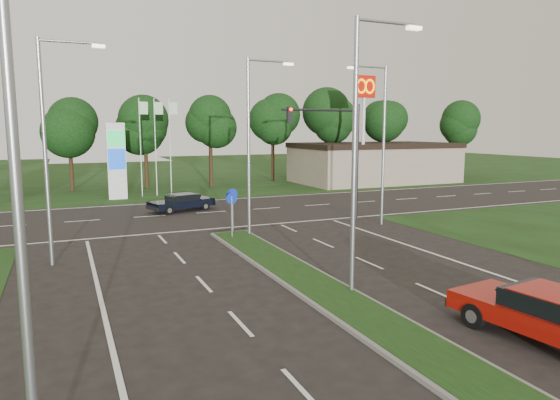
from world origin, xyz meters
name	(u,v)px	position (x,y,z in m)	size (l,w,h in m)	color
ground	(464,379)	(0.00, 0.00, 0.00)	(160.00, 160.00, 0.00)	black
verge_far	(134,175)	(0.00, 55.00, 0.00)	(160.00, 50.00, 0.02)	black
cross_road	(196,213)	(0.00, 24.00, 0.00)	(160.00, 12.00, 0.02)	black
median_kerb	(364,316)	(0.00, 4.00, 0.06)	(2.00, 26.00, 0.12)	slate
commercial_building	(374,163)	(22.00, 36.00, 2.00)	(16.00, 9.00, 4.00)	gray
streetlight_median_near	(360,142)	(1.00, 6.00, 5.08)	(2.53, 0.22, 9.00)	gray
streetlight_median_far	(252,138)	(1.00, 16.00, 5.08)	(2.53, 0.22, 9.00)	gray
streetlight_left_near	(30,159)	(-8.30, 0.00, 5.08)	(2.53, 0.22, 9.00)	gray
streetlight_left_far	(50,140)	(-8.30, 14.00, 5.08)	(2.53, 0.22, 9.00)	gray
streetlight_right_far	(381,137)	(8.80, 16.00, 5.08)	(2.53, 0.22, 9.00)	gray
traffic_signal	(338,144)	(7.19, 18.00, 4.65)	(5.10, 0.42, 7.00)	black
median_signs	(232,203)	(0.00, 16.40, 1.71)	(1.16, 1.76, 2.38)	gray
gas_pylon	(119,159)	(-3.79, 33.05, 3.20)	(5.80, 1.26, 8.00)	silver
mcdonalds_sign	(364,102)	(18.00, 31.97, 7.99)	(2.20, 0.47, 10.40)	silver
treeline_far	(153,115)	(0.10, 39.93, 6.83)	(6.00, 6.00, 9.90)	black
red_sedan	(551,315)	(3.51, 0.65, 0.73)	(2.67, 5.19, 1.36)	#9C1008
navy_sedan	(182,202)	(-0.66, 25.30, 0.63)	(4.59, 2.93, 1.17)	black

